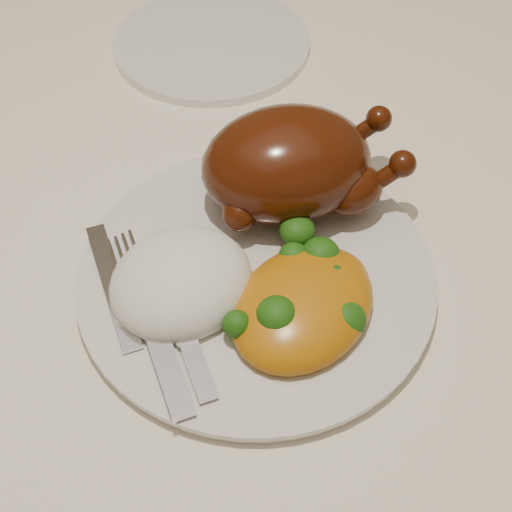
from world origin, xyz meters
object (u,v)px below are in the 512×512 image
dining_table (96,255)px  side_plate (212,43)px  dinner_plate (256,276)px  roast_chicken (292,164)px

dining_table → side_plate: 0.27m
dining_table → dinner_plate: size_ratio=5.52×
dining_table → dinner_plate: dinner_plate is taller
dinner_plate → side_plate: bearing=65.7°
dinner_plate → side_plate: size_ratio=1.31×
side_plate → dining_table: bearing=-150.7°
dinner_plate → roast_chicken: size_ratio=1.49×
dinner_plate → roast_chicken: (0.07, 0.05, 0.05)m
side_plate → roast_chicken: roast_chicken is taller
side_plate → roast_chicken: bearing=-105.3°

